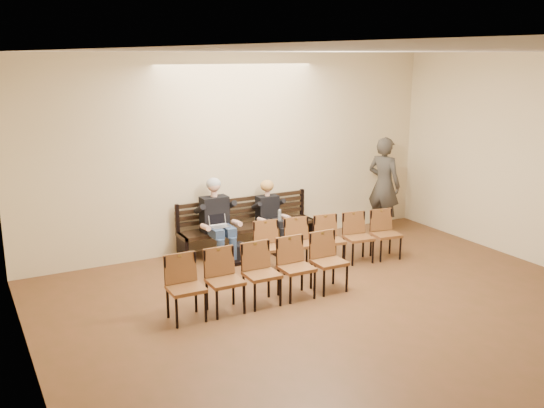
# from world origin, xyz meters

# --- Properties ---
(ground) EXTENTS (10.00, 10.00, 0.00)m
(ground) POSITION_xyz_m (0.00, 0.00, 0.00)
(ground) COLOR brown
(ground) RESTS_ON ground
(room_walls) EXTENTS (8.02, 10.01, 3.51)m
(room_walls) POSITION_xyz_m (0.00, 0.79, 2.54)
(room_walls) COLOR beige
(room_walls) RESTS_ON ground
(bench) EXTENTS (2.60, 0.90, 0.45)m
(bench) POSITION_xyz_m (0.04, 4.65, 0.23)
(bench) COLOR black
(bench) RESTS_ON ground
(seated_man) EXTENTS (0.58, 0.81, 1.41)m
(seated_man) POSITION_xyz_m (-0.62, 4.53, 0.70)
(seated_man) COLOR black
(seated_man) RESTS_ON ground
(seated_woman) EXTENTS (0.49, 0.68, 1.14)m
(seated_woman) POSITION_xyz_m (0.42, 4.53, 0.57)
(seated_woman) COLOR black
(seated_woman) RESTS_ON ground
(laptop) EXTENTS (0.35, 0.29, 0.23)m
(laptop) POSITION_xyz_m (-0.64, 4.35, 0.56)
(laptop) COLOR silver
(laptop) RESTS_ON bench
(water_bottle) EXTENTS (0.07, 0.07, 0.21)m
(water_bottle) POSITION_xyz_m (0.50, 4.30, 0.55)
(water_bottle) COLOR silver
(water_bottle) RESTS_ON bench
(bag) EXTENTS (0.40, 0.32, 0.26)m
(bag) POSITION_xyz_m (-0.37, 4.27, 0.13)
(bag) COLOR black
(bag) RESTS_ON ground
(passerby) EXTENTS (0.78, 0.93, 2.19)m
(passerby) POSITION_xyz_m (2.93, 4.43, 1.09)
(passerby) COLOR #34312B
(passerby) RESTS_ON ground
(chair_row_front) EXTENTS (2.63, 0.82, 0.84)m
(chair_row_front) POSITION_xyz_m (0.88, 3.24, 0.42)
(chair_row_front) COLOR brown
(chair_row_front) RESTS_ON ground
(chair_row_back) EXTENTS (2.73, 0.51, 0.89)m
(chair_row_back) POSITION_xyz_m (-0.88, 2.32, 0.44)
(chair_row_back) COLOR brown
(chair_row_back) RESTS_ON ground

